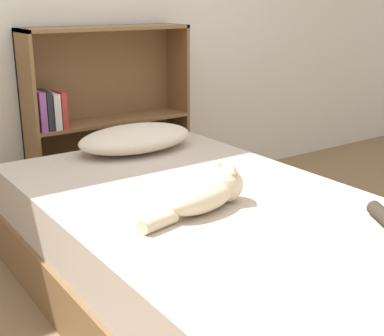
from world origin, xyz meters
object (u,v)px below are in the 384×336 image
(pillow, at_px, (136,138))
(cat_light, at_px, (207,194))
(bookshelf, at_px, (102,118))
(bed, at_px, (214,257))

(pillow, height_order, cat_light, cat_light)
(bookshelf, bearing_deg, bed, -97.06)
(cat_light, distance_m, bookshelf, 1.41)
(bed, relative_size, cat_light, 4.12)
(cat_light, bearing_deg, bookshelf, 68.63)
(pillow, bearing_deg, bed, -97.62)
(bed, bearing_deg, cat_light, -148.70)
(bookshelf, bearing_deg, pillow, -96.17)
(bed, height_order, bookshelf, bookshelf)
(pillow, xyz_separation_m, bookshelf, (0.06, 0.52, 0.01))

